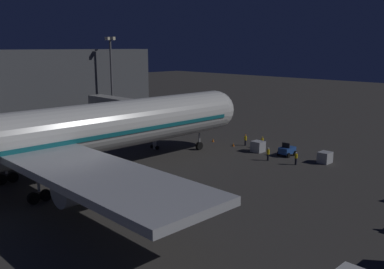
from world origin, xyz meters
TOP-DOWN VIEW (x-y plane):
  - ground_plane at (0.00, 0.00)m, footprint 320.00×320.00m
  - airliner_at_gate at (0.00, 10.54)m, footprint 52.21×71.46m
  - jet_bridge at (10.63, -13.38)m, footprint 19.50×3.40m
  - apron_floodlight_mast at (25.50, -19.57)m, footprint 2.90×0.50m
  - pushback_tug at (-11.41, -24.56)m, footprint 1.86×2.47m
  - baggage_container_near_belt at (-7.04, -23.41)m, footprint 1.75×1.61m
  - baggage_container_mid_row at (-17.17, -24.91)m, footprint 1.51×1.75m
  - ground_crew_near_nose_gear at (-6.02, -25.90)m, footprint 0.40×0.40m
  - ground_crew_by_belt_loader at (-14.93, -21.25)m, footprint 0.40×0.40m
  - ground_crew_marshaller_fwd at (-11.07, -20.35)m, footprint 0.40×0.40m
  - ground_crew_under_port_wing at (-3.22, -25.24)m, footprint 0.40×0.40m
  - traffic_cone_nose_port at (-2.20, -23.49)m, footprint 0.36×0.36m
  - traffic_cone_nose_starboard at (2.20, -23.49)m, footprint 0.36×0.36m

SIDE VIEW (x-z plane):
  - ground_plane at x=0.00m, z-range 0.00..0.00m
  - traffic_cone_nose_port at x=-2.20m, z-range 0.00..0.55m
  - traffic_cone_nose_starboard at x=2.20m, z-range 0.00..0.55m
  - baggage_container_mid_row at x=-17.17m, z-range 0.00..1.52m
  - pushback_tug at x=-11.41m, z-range -0.19..1.76m
  - baggage_container_near_belt at x=-7.04m, z-range 0.00..1.61m
  - ground_crew_near_nose_gear at x=-6.02m, z-range 0.09..1.87m
  - ground_crew_by_belt_loader at x=-14.93m, z-range 0.09..1.87m
  - ground_crew_under_port_wing at x=-3.22m, z-range 0.09..1.92m
  - ground_crew_marshaller_fwd at x=-11.07m, z-range 0.10..1.95m
  - airliner_at_gate at x=0.00m, z-range -3.65..14.97m
  - jet_bridge at x=10.63m, z-range 2.13..9.46m
  - apron_floodlight_mast at x=25.50m, z-range 1.43..18.74m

